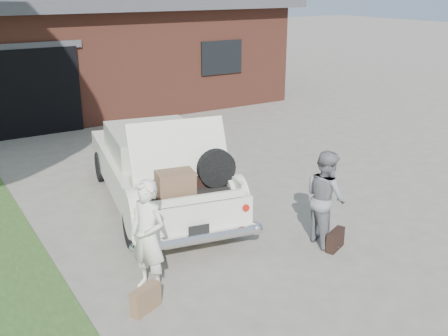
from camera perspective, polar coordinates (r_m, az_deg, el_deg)
ground at (r=7.78m, az=2.36°, el=-8.93°), size 90.00×90.00×0.00m
house at (r=17.91m, az=-16.28°, el=12.18°), size 12.80×7.80×3.30m
sedan at (r=9.18m, az=-7.15°, el=0.01°), size 2.56×4.77×1.80m
woman_left at (r=6.59m, az=-8.30°, el=-7.42°), size 0.53×0.63×1.47m
woman_right at (r=7.85m, az=11.00°, el=-3.18°), size 0.65×0.78×1.44m
suitcase_left at (r=6.47m, az=-8.53°, el=-13.92°), size 0.43×0.28×0.32m
suitcase_right at (r=7.91m, az=12.04°, el=-7.65°), size 0.40×0.27×0.30m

